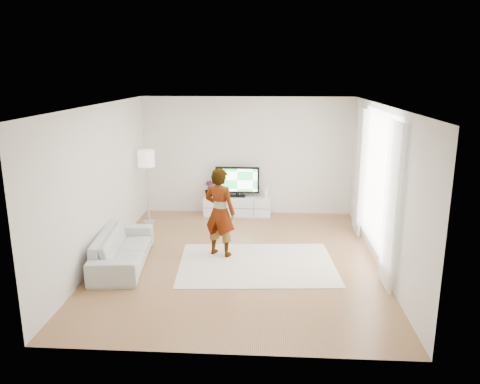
# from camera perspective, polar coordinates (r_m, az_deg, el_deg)

# --- Properties ---
(floor) EXTENTS (6.00, 6.00, 0.00)m
(floor) POSITION_cam_1_polar(r_m,az_deg,el_deg) (8.70, -0.13, -8.20)
(floor) COLOR #AC774D
(floor) RESTS_ON ground
(ceiling) EXTENTS (6.00, 6.00, 0.00)m
(ceiling) POSITION_cam_1_polar(r_m,az_deg,el_deg) (8.05, -0.15, 10.52)
(ceiling) COLOR white
(ceiling) RESTS_ON wall_back
(wall_left) EXTENTS (0.02, 6.00, 2.80)m
(wall_left) POSITION_cam_1_polar(r_m,az_deg,el_deg) (8.79, -16.63, 1.00)
(wall_left) COLOR silver
(wall_left) RESTS_ON floor
(wall_right) EXTENTS (0.02, 6.00, 2.80)m
(wall_right) POSITION_cam_1_polar(r_m,az_deg,el_deg) (8.48, 16.96, 0.51)
(wall_right) COLOR silver
(wall_right) RESTS_ON floor
(wall_back) EXTENTS (5.00, 0.02, 2.80)m
(wall_back) POSITION_cam_1_polar(r_m,az_deg,el_deg) (11.20, 0.86, 4.40)
(wall_back) COLOR silver
(wall_back) RESTS_ON floor
(wall_front) EXTENTS (5.00, 0.02, 2.80)m
(wall_front) POSITION_cam_1_polar(r_m,az_deg,el_deg) (5.41, -2.22, -6.70)
(wall_front) COLOR silver
(wall_front) RESTS_ON floor
(window) EXTENTS (0.01, 2.60, 2.50)m
(window) POSITION_cam_1_polar(r_m,az_deg,el_deg) (8.75, 16.42, 1.30)
(window) COLOR white
(window) RESTS_ON wall_right
(curtain_near) EXTENTS (0.04, 0.70, 2.60)m
(curtain_near) POSITION_cam_1_polar(r_m,az_deg,el_deg) (7.53, 17.88, -1.68)
(curtain_near) COLOR white
(curtain_near) RESTS_ON floor
(curtain_far) EXTENTS (0.04, 0.70, 2.60)m
(curtain_far) POSITION_cam_1_polar(r_m,az_deg,el_deg) (10.00, 14.35, 2.44)
(curtain_far) COLOR white
(curtain_far) RESTS_ON floor
(media_console) EXTENTS (1.60, 0.45, 0.45)m
(media_console) POSITION_cam_1_polar(r_m,az_deg,el_deg) (11.25, -0.33, -1.71)
(media_console) COLOR white
(media_console) RESTS_ON floor
(television) EXTENTS (1.04, 0.20, 0.73)m
(television) POSITION_cam_1_polar(r_m,az_deg,el_deg) (11.12, -0.33, 1.39)
(television) COLOR black
(television) RESTS_ON media_console
(game_console) EXTENTS (0.06, 0.18, 0.24)m
(game_console) POSITION_cam_1_polar(r_m,az_deg,el_deg) (11.13, 3.25, -0.06)
(game_console) COLOR white
(game_console) RESTS_ON media_console
(potted_plant) EXTENTS (0.24, 0.24, 0.38)m
(potted_plant) POSITION_cam_1_polar(r_m,az_deg,el_deg) (11.21, -3.80, 0.40)
(potted_plant) COLOR #3F7238
(potted_plant) RESTS_ON media_console
(rug) EXTENTS (2.90, 2.18, 0.01)m
(rug) POSITION_cam_1_polar(r_m,az_deg,el_deg) (8.49, 2.06, -8.77)
(rug) COLOR #EEE5CB
(rug) RESTS_ON floor
(player) EXTENTS (0.72, 0.61, 1.67)m
(player) POSITION_cam_1_polar(r_m,az_deg,el_deg) (8.62, -2.48, -2.46)
(player) COLOR #334772
(player) RESTS_ON rug
(sofa) EXTENTS (1.02, 2.13, 0.60)m
(sofa) POSITION_cam_1_polar(r_m,az_deg,el_deg) (8.64, -14.12, -6.69)
(sofa) COLOR silver
(sofa) RESTS_ON floor
(floor_lamp) EXTENTS (0.37, 0.37, 1.67)m
(floor_lamp) POSITION_cam_1_polar(r_m,az_deg,el_deg) (10.63, -11.34, 3.64)
(floor_lamp) COLOR silver
(floor_lamp) RESTS_ON floor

